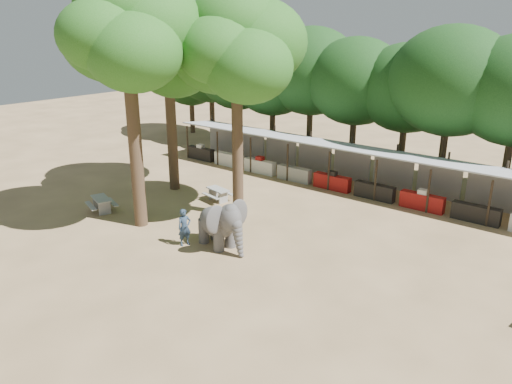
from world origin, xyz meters
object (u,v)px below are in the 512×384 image
Objects in this scene: elephant at (221,224)px; handler at (184,227)px; yard_tree_center at (128,33)px; picnic_table_near at (101,203)px; picnic_table_far at (218,193)px; yard_tree_left at (168,50)px; yard_tree_back at (237,47)px.

elephant is 1.73m from handler.
yard_tree_center is 6.21× the size of picnic_table_near.
handler is 1.04× the size of picnic_table_far.
picnic_table_far is (3.73, -0.15, -7.73)m from yard_tree_left.
elephant reaches higher than picnic_table_near.
yard_tree_left is 6.09m from yard_tree_back.
yard_tree_back reaches higher than elephant.
yard_tree_center is 9.11m from handler.
yard_tree_center reaches higher than elephant.
yard_tree_left is 5.92m from yard_tree_center.
yard_tree_center reaches higher than yard_tree_back.
yard_tree_back reaches higher than yard_tree_left.
yard_tree_back is at bearing -9.46° from yard_tree_left.
handler is 6.60m from picnic_table_near.
handler is at bearing 18.01° from picnic_table_near.
picnic_table_far is at bearing 145.45° from elephant.
picnic_table_near is (-8.05, -0.73, -0.63)m from elephant.
elephant is (5.09, 0.39, -8.07)m from yard_tree_center.
yard_tree_center is at bearing 101.71° from handler.
picnic_table_far is (-4.36, 4.46, -0.67)m from elephant.
yard_tree_left is 8.58m from picnic_table_far.
handler is at bearing -50.04° from picnic_table_far.
yard_tree_center is 3.94× the size of elephant.
yard_tree_back is at bearing 53.14° from yard_tree_center.
yard_tree_center is (3.00, -5.00, 1.01)m from yard_tree_left.
picnic_table_near is 1.16× the size of picnic_table_far.
picnic_table_far is at bearing 159.52° from yard_tree_back.
yard_tree_left is 11.31m from handler.
yard_tree_center reaches higher than yard_tree_left.
picnic_table_near is (-5.96, -4.34, -8.03)m from yard_tree_back.
elephant is at bearing -59.93° from yard_tree_back.
picnic_table_near is 6.37m from picnic_table_far.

